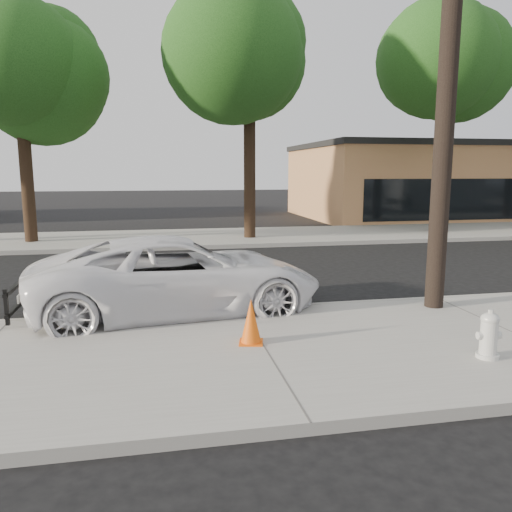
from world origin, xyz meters
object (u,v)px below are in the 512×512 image
object	(u,v)px
police_cruiser	(179,276)
traffic_cone	(251,322)
utility_pole	(449,53)
fire_hydrant	(489,336)

from	to	relation	value
police_cruiser	traffic_cone	xyz separation A→B (m)	(0.95, -2.25, -0.26)
utility_pole	traffic_cone	size ratio (longest dim) A/B	13.28
police_cruiser	traffic_cone	size ratio (longest dim) A/B	7.85
fire_hydrant	traffic_cone	distance (m)	3.30
police_cruiser	fire_hydrant	bearing A→B (deg)	-137.45
police_cruiser	traffic_cone	world-z (taller)	police_cruiser
traffic_cone	utility_pole	bearing A→B (deg)	19.55
utility_pole	police_cruiser	xyz separation A→B (m)	(-4.71, 0.92, -3.96)
fire_hydrant	utility_pole	bearing A→B (deg)	80.46
utility_pole	police_cruiser	bearing A→B (deg)	168.96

